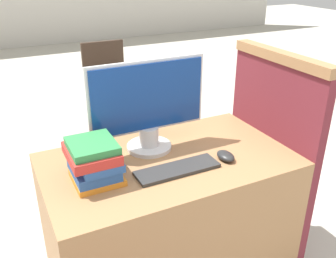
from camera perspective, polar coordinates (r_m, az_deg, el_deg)
The scene contains 7 objects.
desk at distance 1.98m, azimuth 0.07°, elevation -14.14°, with size 1.17×0.68×0.76m.
carrel_divider at distance 2.13m, azimuth 15.12°, elevation -4.44°, with size 0.07×0.65×1.20m.
monitor at distance 1.77m, azimuth -3.05°, elevation 3.51°, with size 0.58×0.22×0.44m.
keyboard at distance 1.67m, azimuth 1.45°, elevation -6.15°, with size 0.38×0.12×0.02m.
mouse at distance 1.77m, azimuth 8.77°, elevation -4.08°, with size 0.07×0.11×0.04m.
book_stack at distance 1.60m, azimuth -11.20°, elevation -4.76°, with size 0.21×0.24×0.18m.
far_chair at distance 3.94m, azimuth -9.13°, elevation 7.52°, with size 0.44×0.44×0.84m.
Camera 1 is at (-0.68, -1.04, 1.62)m, focal length 40.00 mm.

